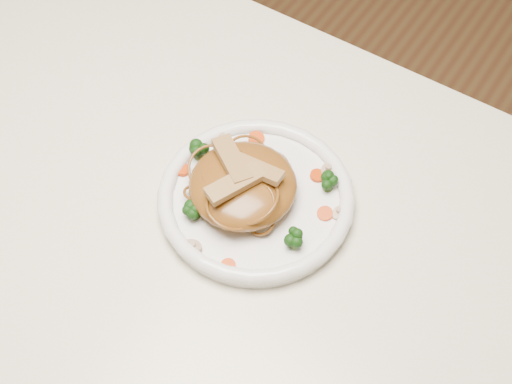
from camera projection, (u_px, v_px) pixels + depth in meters
The scene contains 19 objects.
table at pixel (187, 256), 1.05m from camera, with size 1.20×0.80×0.75m.
plate at pixel (256, 202), 0.98m from camera, with size 0.25×0.25×0.02m, color white.
noodle_mound at pixel (243, 185), 0.95m from camera, with size 0.14×0.14×0.04m, color brown.
chicken_a at pixel (258, 169), 0.93m from camera, with size 0.07×0.02×0.01m, color #A98450.
chicken_b at pixel (232, 160), 0.94m from camera, with size 0.08×0.03×0.01m, color #A98450.
chicken_c at pixel (235, 183), 0.92m from camera, with size 0.08×0.03×0.01m, color #A98450.
broccoli_0 at pixel (328, 182), 0.97m from camera, with size 0.02×0.02×0.03m, color #0F370B, non-canonical shape.
broccoli_1 at pixel (199, 151), 1.00m from camera, with size 0.02×0.02×0.03m, color #0F370B, non-canonical shape.
broccoli_2 at pixel (194, 209), 0.94m from camera, with size 0.03×0.03×0.03m, color #0F370B, non-canonical shape.
broccoli_3 at pixel (295, 238), 0.92m from camera, with size 0.03×0.03×0.03m, color #0F370B, non-canonical shape.
carrot_0 at pixel (317, 176), 0.99m from camera, with size 0.02×0.02×0.01m, color #C73407.
carrot_1 at pixel (183, 170), 0.99m from camera, with size 0.02×0.02×0.01m, color #C73407.
carrot_2 at pixel (325, 214), 0.95m from camera, with size 0.02×0.02×0.01m, color #C73407.
carrot_3 at pixel (256, 139), 1.02m from camera, with size 0.02×0.02×0.01m, color #C73407.
carrot_4 at pixel (228, 265), 0.91m from camera, with size 0.02×0.02×0.01m, color #C73407.
mushroom_0 at pixel (193, 247), 0.92m from camera, with size 0.03×0.03×0.01m, color #C3B192.
mushroom_1 at pixel (339, 213), 0.95m from camera, with size 0.02×0.02×0.01m, color #C3B192.
mushroom_2 at pixel (222, 138), 1.02m from camera, with size 0.02×0.02×0.01m, color #C3B192.
mushroom_3 at pixel (328, 170), 0.99m from camera, with size 0.03×0.03×0.01m, color #C3B192.
Camera 1 is at (0.37, -0.39, 1.57)m, focal length 52.51 mm.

